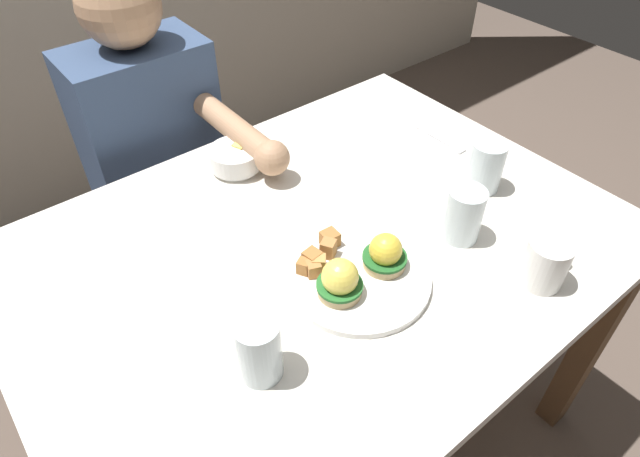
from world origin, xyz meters
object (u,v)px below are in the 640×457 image
(water_glass_near, at_px, (485,168))
(fruit_bowl, at_px, (234,159))
(coffee_mug, at_px, (547,261))
(water_glass_far, at_px, (463,218))
(eggs_benedict_plate, at_px, (357,272))
(fork, at_px, (442,140))
(dining_table, at_px, (322,278))
(diner_person, at_px, (161,157))
(water_glass_extra, at_px, (259,351))

(water_glass_near, bearing_deg, fruit_bowl, 134.63)
(coffee_mug, height_order, water_glass_far, water_glass_far)
(eggs_benedict_plate, height_order, fruit_bowl, eggs_benedict_plate)
(fork, relative_size, water_glass_near, 1.35)
(water_glass_far, bearing_deg, fork, 47.63)
(dining_table, height_order, fruit_bowl, fruit_bowl)
(coffee_mug, distance_m, diner_person, 1.00)
(dining_table, bearing_deg, fruit_bowl, 90.66)
(fruit_bowl, xyz_separation_m, water_glass_near, (0.40, -0.40, 0.02))
(eggs_benedict_plate, distance_m, fork, 0.52)
(eggs_benedict_plate, relative_size, water_glass_extra, 2.29)
(fork, bearing_deg, eggs_benedict_plate, -155.47)
(coffee_mug, xyz_separation_m, water_glass_far, (-0.02, 0.17, -0.00))
(fork, relative_size, water_glass_far, 1.35)
(fork, bearing_deg, water_glass_far, -132.37)
(fork, xyz_separation_m, water_glass_near, (-0.07, -0.18, 0.05))
(coffee_mug, bearing_deg, diner_person, 109.29)
(eggs_benedict_plate, distance_m, fruit_bowl, 0.44)
(fork, height_order, diner_person, diner_person)
(coffee_mug, distance_m, water_glass_near, 0.29)
(coffee_mug, relative_size, water_glass_near, 0.97)
(dining_table, relative_size, fork, 7.73)
(water_glass_extra, bearing_deg, fruit_bowl, 62.19)
(coffee_mug, xyz_separation_m, water_glass_near, (0.14, 0.25, 0.00))
(dining_table, bearing_deg, water_glass_extra, -146.76)
(water_glass_extra, bearing_deg, eggs_benedict_plate, 11.32)
(water_glass_extra, bearing_deg, coffee_mug, -17.50)
(water_glass_far, relative_size, diner_person, 0.10)
(coffee_mug, relative_size, water_glass_extra, 0.94)
(water_glass_near, bearing_deg, diner_person, 124.21)
(water_glass_far, bearing_deg, fruit_bowl, 116.08)
(eggs_benedict_plate, xyz_separation_m, water_glass_extra, (-0.25, -0.05, 0.03))
(dining_table, bearing_deg, diner_person, 96.90)
(coffee_mug, xyz_separation_m, fork, (0.21, 0.43, -0.05))
(dining_table, xyz_separation_m, water_glass_far, (0.23, -0.16, 0.16))
(dining_table, bearing_deg, fork, 11.68)
(fork, bearing_deg, dining_table, -168.32)
(water_glass_near, bearing_deg, water_glass_extra, -172.32)
(fruit_bowl, bearing_deg, water_glass_extra, -117.81)
(dining_table, height_order, fork, fork)
(dining_table, bearing_deg, eggs_benedict_plate, -96.65)
(fork, bearing_deg, water_glass_near, -111.42)
(fruit_bowl, bearing_deg, water_glass_far, -63.92)
(fork, distance_m, water_glass_extra, 0.77)
(water_glass_near, distance_m, diner_person, 0.84)
(fork, height_order, water_glass_near, water_glass_near)
(eggs_benedict_plate, bearing_deg, diner_person, 94.63)
(eggs_benedict_plate, xyz_separation_m, water_glass_near, (0.41, 0.04, 0.03))
(water_glass_near, relative_size, water_glass_extra, 0.97)
(dining_table, distance_m, coffee_mug, 0.45)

